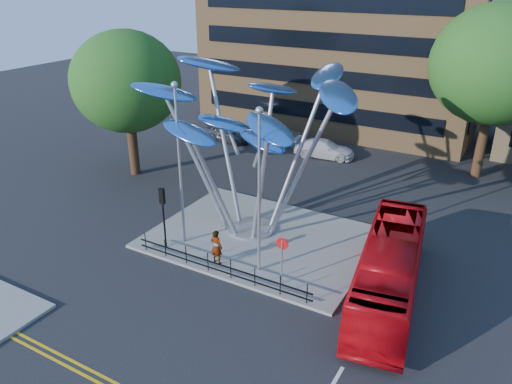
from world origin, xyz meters
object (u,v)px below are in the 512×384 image
Objects in this scene: traffic_light_island at (163,205)px; red_bus at (390,269)px; street_lamp_left at (179,152)px; tree_left at (126,82)px; parked_car_mid at (281,136)px; tree_right at (497,65)px; pedestrian at (217,247)px; parked_car_right at (324,149)px; no_entry_sign_island at (282,253)px; street_lamp_right at (259,178)px; leaf_sculpture at (251,115)px; parked_car_left at (228,133)px.

red_bus is at bearing 8.61° from traffic_light_island.
red_bus is (11.10, 0.76, -3.90)m from street_lamp_left.
tree_left is 14.43m from parked_car_mid.
traffic_light_island is (-13.00, -19.50, -5.42)m from tree_right.
pedestrian reaches higher than parked_car_right.
no_entry_sign_island is (16.00, -7.48, -4.98)m from tree_left.
street_lamp_right is 7.21m from red_bus.
street_lamp_right is (-7.50, -19.00, -2.94)m from tree_right.
tree_right is 2.50× the size of parked_car_right.
leaf_sculpture is 7.71m from no_entry_sign_island.
leaf_sculpture is at bearing -134.82° from parked_car_left.
street_lamp_left is at bearing 63.43° from traffic_light_island.
parked_car_right is (-5.27, 17.80, -1.11)m from no_entry_sign_island.
parked_car_mid is (-2.77, 19.02, -1.88)m from traffic_light_island.
traffic_light_island is (-0.50, -1.00, -2.74)m from street_lamp_left.
parked_car_left is at bearing 115.22° from street_lamp_left.
parked_car_right is at bearing 106.49° from no_entry_sign_island.
street_lamp_right is 3.39× the size of no_entry_sign_island.
tree_left is 1.17× the size of street_lamp_left.
street_lamp_right reaches higher than traffic_light_island.
pedestrian is (-8.28, -1.76, -0.37)m from red_bus.
no_entry_sign_island is (-6.00, -19.48, -6.22)m from tree_right.
leaf_sculpture is at bearing 54.96° from traffic_light_island.
street_lamp_left is at bearing 174.29° from street_lamp_right.
leaf_sculpture is 5.19× the size of no_entry_sign_island.
street_lamp_left reaches higher than no_entry_sign_island.
parked_car_mid is 4.66m from parked_car_right.
no_entry_sign_island is 3.75m from pedestrian.
pedestrian is at bearing -31.33° from tree_left.
tree_right is at bearing -76.63° from parked_car_left.
no_entry_sign_island is at bearing -160.79° from parked_car_mid.
street_lamp_left is 11.79m from red_bus.
parked_car_left is (-10.20, 13.31, -6.12)m from leaf_sculpture.
tree_right is at bearing 28.61° from tree_left.
tree_left reaches higher than leaf_sculpture.
red_bus reaches higher than no_entry_sign_island.
parked_car_right is at bearing 112.43° from red_bus.
street_lamp_right is 1.88× the size of parked_car_left.
parked_car_left is (1.73, 10.00, -6.04)m from tree_left.
traffic_light_island reaches higher than red_bus.
red_bus is at bearing 20.71° from no_entry_sign_island.
parked_car_right is at bearing 84.45° from traffic_light_island.
red_bus is at bearing 11.63° from street_lamp_right.
pedestrian is at bearing -141.09° from parked_car_left.
tree_left reaches higher than red_bus.
pedestrian is at bearing -177.16° from red_bus.
pedestrian is at bearing -19.51° from street_lamp_left.
parked_car_left reaches higher than parked_car_right.
parked_car_left is at bearing 80.18° from tree_left.
traffic_light_island reaches higher than parked_car_right.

